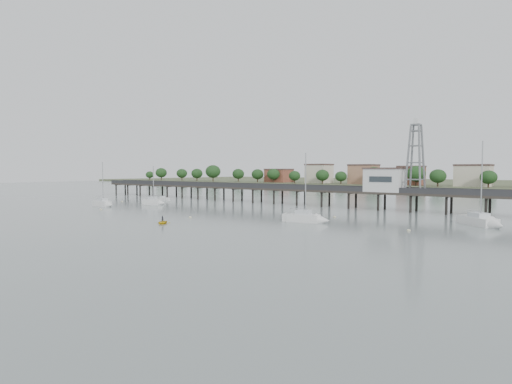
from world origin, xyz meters
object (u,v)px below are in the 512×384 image
(lattice_tower, at_px, (416,159))
(white_tender, at_px, (164,199))
(sailboat_a, at_px, (105,204))
(sailboat_b, at_px, (155,202))
(yellow_dinghy, at_px, (163,224))
(pier, at_px, (289,189))
(sailboat_c, at_px, (309,219))
(sailboat_e, at_px, (485,222))

(lattice_tower, xyz_separation_m, white_tender, (-67.68, -10.66, -10.68))
(sailboat_a, relative_size, white_tender, 3.15)
(sailboat_b, relative_size, yellow_dinghy, 3.44)
(pier, relative_size, white_tender, 42.38)
(sailboat_b, height_order, white_tender, sailboat_b)
(sailboat_b, relative_size, sailboat_c, 0.83)
(sailboat_b, distance_m, yellow_dinghy, 39.46)
(sailboat_c, xyz_separation_m, yellow_dinghy, (-18.02, -16.37, -0.65))
(sailboat_e, bearing_deg, yellow_dinghy, -103.68)
(sailboat_c, height_order, sailboat_e, sailboat_e)
(pier, height_order, yellow_dinghy, pier)
(sailboat_a, bearing_deg, pier, 46.35)
(pier, xyz_separation_m, yellow_dinghy, (5.46, -45.39, -3.79))
(lattice_tower, bearing_deg, sailboat_e, -45.65)
(sailboat_b, xyz_separation_m, sailboat_c, (49.63, -7.25, -0.01))
(sailboat_a, xyz_separation_m, yellow_dinghy, (36.73, -12.56, -0.65))
(pier, height_order, sailboat_c, sailboat_c)
(sailboat_e, bearing_deg, sailboat_c, -110.68)
(white_tender, bearing_deg, pier, 17.02)
(pier, height_order, sailboat_b, sailboat_b)
(lattice_tower, relative_size, sailboat_a, 1.39)
(sailboat_a, relative_size, sailboat_e, 0.79)
(lattice_tower, relative_size, yellow_dinghy, 5.24)
(sailboat_e, distance_m, yellow_dinghy, 51.12)
(yellow_dinghy, bearing_deg, sailboat_e, -2.94)
(lattice_tower, height_order, sailboat_c, lattice_tower)
(pier, height_order, white_tender, pier)
(yellow_dinghy, bearing_deg, sailboat_c, 4.89)
(yellow_dinghy, bearing_deg, lattice_tower, 22.79)
(sailboat_a, relative_size, sailboat_c, 0.91)
(lattice_tower, xyz_separation_m, sailboat_e, (16.12, -16.49, -10.46))
(lattice_tower, height_order, yellow_dinghy, lattice_tower)
(yellow_dinghy, bearing_deg, pier, 59.50)
(sailboat_c, distance_m, yellow_dinghy, 24.35)
(sailboat_e, bearing_deg, sailboat_b, -134.01)
(sailboat_a, distance_m, sailboat_c, 54.88)
(sailboat_c, relative_size, sailboat_e, 0.87)
(pier, relative_size, yellow_dinghy, 50.74)
(lattice_tower, bearing_deg, yellow_dinghy, -119.84)
(pier, xyz_separation_m, sailboat_a, (-31.27, -32.83, -3.14))
(pier, bearing_deg, sailboat_c, -51.02)
(sailboat_b, bearing_deg, pier, 24.83)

